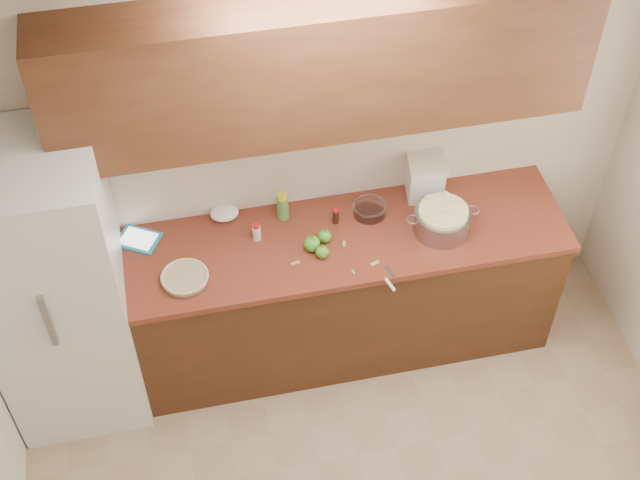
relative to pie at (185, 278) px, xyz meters
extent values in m
plane|color=white|center=(0.78, -1.35, 1.66)|extent=(3.60, 3.60, 0.00)
plane|color=beige|center=(0.78, 0.45, 0.36)|extent=(3.60, 0.00, 3.60)
cube|color=#4D2715|center=(0.78, 0.13, -0.50)|extent=(2.60, 0.65, 0.88)
cube|color=brown|center=(0.78, 0.13, -0.04)|extent=(2.64, 0.68, 0.04)
cube|color=brown|center=(0.78, 0.28, 1.01)|extent=(2.60, 0.34, 0.70)
cube|color=white|center=(-0.66, 0.09, -0.04)|extent=(0.70, 0.70, 1.80)
cylinder|color=silver|center=(0.00, 0.00, 0.00)|extent=(0.26, 0.26, 0.04)
cylinder|color=tan|center=(0.00, 0.00, 0.00)|extent=(0.23, 0.23, 0.03)
torus|color=tan|center=(0.00, 0.00, 0.01)|extent=(0.25, 0.25, 0.02)
cylinder|color=gray|center=(1.40, 0.07, 0.04)|extent=(0.31, 0.31, 0.13)
torus|color=gray|center=(1.23, 0.07, 0.09)|extent=(0.07, 0.07, 0.01)
torus|color=gray|center=(1.57, 0.07, 0.09)|extent=(0.07, 0.07, 0.01)
cylinder|color=#FCECA9|center=(1.40, 0.07, 0.06)|extent=(0.27, 0.27, 0.14)
cube|color=silver|center=(1.39, 0.37, 0.10)|extent=(0.22, 0.22, 0.24)
cube|color=beige|center=(1.39, 0.37, 0.23)|extent=(0.24, 0.24, 0.02)
cube|color=teal|center=(-0.22, 0.33, -0.01)|extent=(0.27, 0.25, 0.01)
cube|color=white|center=(-0.22, 0.33, -0.01)|extent=(0.22, 0.20, 0.00)
cube|color=gray|center=(1.05, -0.17, -0.02)|extent=(0.04, 0.10, 0.00)
cylinder|color=white|center=(1.03, -0.25, -0.01)|extent=(0.04, 0.09, 0.02)
cylinder|color=#4C8C38|center=(0.58, 0.35, 0.05)|extent=(0.06, 0.06, 0.14)
cylinder|color=yellow|center=(0.58, 0.35, 0.14)|extent=(0.05, 0.05, 0.03)
cylinder|color=beige|center=(0.41, 0.21, 0.02)|extent=(0.04, 0.04, 0.09)
cylinder|color=red|center=(0.41, 0.21, 0.08)|extent=(0.04, 0.04, 0.02)
cylinder|color=black|center=(0.85, 0.25, 0.02)|extent=(0.04, 0.04, 0.08)
cylinder|color=red|center=(0.85, 0.25, 0.07)|extent=(0.03, 0.03, 0.02)
cylinder|color=silver|center=(1.05, 0.27, 0.01)|extent=(0.18, 0.18, 0.07)
torus|color=silver|center=(1.05, 0.27, 0.04)|extent=(0.19, 0.19, 0.01)
ellipsoid|color=white|center=(0.26, 0.41, 0.01)|extent=(0.20, 0.18, 0.07)
sphere|color=#449624|center=(0.69, 0.08, 0.02)|extent=(0.09, 0.09, 0.09)
cylinder|color=#3F2D19|center=(0.69, 0.08, 0.07)|extent=(0.01, 0.01, 0.01)
sphere|color=#449624|center=(0.76, 0.12, 0.02)|extent=(0.07, 0.07, 0.07)
cylinder|color=#3F2D19|center=(0.76, 0.12, 0.06)|extent=(0.01, 0.01, 0.01)
sphere|color=#449624|center=(0.73, 0.02, 0.01)|extent=(0.07, 0.07, 0.07)
cylinder|color=#3F2D19|center=(0.73, 0.02, 0.06)|extent=(0.01, 0.01, 0.01)
cube|color=#7CA952|center=(0.58, 0.00, -0.02)|extent=(0.05, 0.03, 0.00)
cube|color=#7CA952|center=(0.99, -0.09, -0.02)|extent=(0.05, 0.03, 0.00)
cube|color=#7CA952|center=(0.86, -0.13, -0.02)|extent=(0.01, 0.03, 0.00)
cube|color=#7CA952|center=(0.86, 0.08, -0.02)|extent=(0.03, 0.04, 0.00)
camera|label=1|loc=(0.07, -3.04, 3.51)|focal=50.00mm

